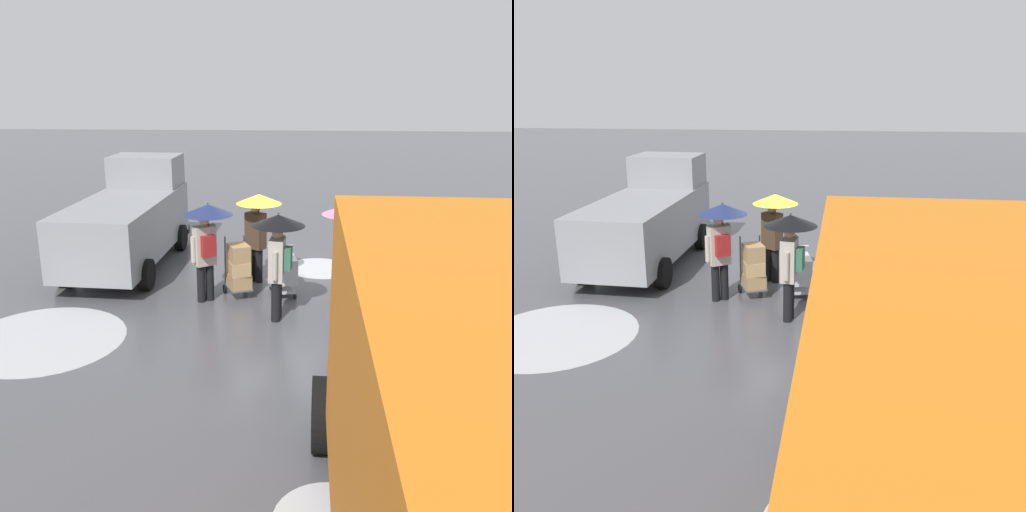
# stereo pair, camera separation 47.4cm
# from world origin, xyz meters

# --- Properties ---
(ground_plane) EXTENTS (90.00, 90.00, 0.00)m
(ground_plane) POSITION_xyz_m (0.00, 0.00, 0.00)
(ground_plane) COLOR #4C4C51
(slush_patch_near_cluster) EXTENTS (2.99, 2.99, 0.01)m
(slush_patch_near_cluster) POSITION_xyz_m (4.41, 3.50, 0.00)
(slush_patch_near_cluster) COLOR #ADAFB5
(slush_patch_near_cluster) RESTS_ON ground
(slush_patch_under_van) EXTENTS (1.69, 1.69, 0.01)m
(slush_patch_under_van) POSITION_xyz_m (-0.83, -0.98, 0.00)
(slush_patch_under_van) COLOR silver
(slush_patch_under_van) RESTS_ON ground
(cargo_van_parked_right) EXTENTS (2.38, 5.42, 2.60)m
(cargo_van_parked_right) POSITION_xyz_m (4.06, -1.09, 1.18)
(cargo_van_parked_right) COLOR gray
(cargo_van_parked_right) RESTS_ON ground
(box_truck_background) EXTENTS (2.83, 8.30, 3.38)m
(box_truck_background) POSITION_xyz_m (-1.70, 9.39, 1.94)
(box_truck_background) COLOR orange
(box_truck_background) RESTS_ON ground
(shopping_cart_vendor) EXTENTS (0.70, 0.91, 1.02)m
(shopping_cart_vendor) POSITION_xyz_m (0.07, 0.92, 0.57)
(shopping_cart_vendor) COLOR #B2B2B7
(shopping_cart_vendor) RESTS_ON ground
(hand_dolly_boxes) EXTENTS (0.73, 0.84, 1.32)m
(hand_dolly_boxes) POSITION_xyz_m (1.03, 1.12, 0.67)
(hand_dolly_boxes) COLOR #515156
(hand_dolly_boxes) RESTS_ON ground
(pedestrian_pink_side) EXTENTS (1.04, 1.04, 2.15)m
(pedestrian_pink_side) POSITION_xyz_m (-1.29, 1.15, 1.57)
(pedestrian_pink_side) COLOR black
(pedestrian_pink_side) RESTS_ON ground
(pedestrian_black_side) EXTENTS (1.04, 1.04, 2.15)m
(pedestrian_black_side) POSITION_xyz_m (0.15, 2.25, 1.57)
(pedestrian_black_side) COLOR black
(pedestrian_black_side) RESTS_ON ground
(pedestrian_white_side) EXTENTS (1.04, 1.04, 2.15)m
(pedestrian_white_side) POSITION_xyz_m (1.67, 1.40, 1.57)
(pedestrian_white_side) COLOR black
(pedestrian_white_side) RESTS_ON ground
(pedestrian_far_side) EXTENTS (1.04, 1.04, 2.15)m
(pedestrian_far_side) POSITION_xyz_m (0.69, 0.13, 1.58)
(pedestrian_far_side) COLOR black
(pedestrian_far_side) RESTS_ON ground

